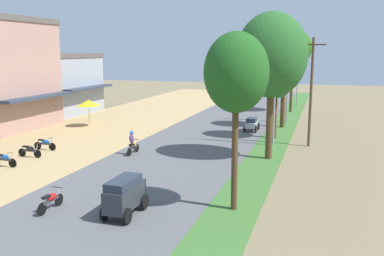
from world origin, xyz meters
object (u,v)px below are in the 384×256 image
object	(u,v)px
parked_motorbike_sixth	(30,150)
car_sedan_silver	(252,123)
streetlamp_far	(298,73)
car_van_charcoal	(125,194)
parked_motorbike_fifth	(4,159)
median_tree_fourth	(285,59)
median_tree_third	(276,74)
median_tree_nearest	(236,74)
utility_pole_near	(311,91)
streetlamp_mid	(288,74)
median_tree_fifth	(293,48)
streetlamp_near	(275,86)
parked_motorbike_seventh	(45,143)
vendor_umbrella	(88,103)
motorbike_ahead_second	(51,200)
median_tree_second	(272,56)
motorbike_ahead_third	(133,143)

from	to	relation	value
parked_motorbike_sixth	car_sedan_silver	world-z (taller)	car_sedan_silver
streetlamp_far	car_van_charcoal	xyz separation A→B (m)	(-4.42, -42.09, -3.29)
parked_motorbike_fifth	median_tree_fourth	bearing A→B (deg)	52.20
median_tree_third	median_tree_fourth	distance (m)	5.44
parked_motorbike_fifth	median_tree_nearest	xyz separation A→B (m)	(15.00, -2.71, 5.60)
median_tree_third	parked_motorbike_sixth	bearing A→B (deg)	-142.33
utility_pole_near	streetlamp_mid	bearing A→B (deg)	104.32
median_tree_fifth	streetlamp_near	world-z (taller)	median_tree_fifth
parked_motorbike_seventh	median_tree_third	distance (m)	18.51
car_sedan_silver	car_van_charcoal	bearing A→B (deg)	-95.07
vendor_umbrella	motorbike_ahead_second	size ratio (longest dim) A/B	1.40
streetlamp_near	car_van_charcoal	size ratio (longest dim) A/B	3.25
median_tree_third	utility_pole_near	world-z (taller)	utility_pole_near
parked_motorbike_seventh	motorbike_ahead_second	xyz separation A→B (m)	(7.66, -9.94, 0.02)
parked_motorbike_fifth	median_tree_fourth	world-z (taller)	median_tree_fourth
streetlamp_mid	streetlamp_far	size ratio (longest dim) A/B	1.14
parked_motorbike_seventh	motorbike_ahead_second	world-z (taller)	motorbike_ahead_second
parked_motorbike_seventh	parked_motorbike_fifth	bearing A→B (deg)	-84.70
parked_motorbike_seventh	car_van_charcoal	xyz separation A→B (m)	(11.08, -9.49, 0.47)
median_tree_nearest	median_tree_second	distance (m)	9.76
median_tree_fourth	motorbike_ahead_second	world-z (taller)	median_tree_fourth
streetlamp_far	motorbike_ahead_second	world-z (taller)	streetlamp_far
streetlamp_far	motorbike_ahead_third	xyz separation A→B (m)	(-8.91, -31.88, -3.46)
vendor_umbrella	median_tree_fourth	world-z (taller)	median_tree_fourth
median_tree_second	streetlamp_far	size ratio (longest dim) A/B	1.30
median_tree_third	utility_pole_near	xyz separation A→B (m)	(2.86, -2.04, -1.09)
car_van_charcoal	median_tree_fourth	bearing A→B (deg)	79.92
vendor_umbrella	utility_pole_near	size ratio (longest dim) A/B	0.31
car_sedan_silver	motorbike_ahead_second	bearing A→B (deg)	-103.71
parked_motorbike_fifth	median_tree_fourth	distance (m)	25.09
parked_motorbike_fifth	parked_motorbike_sixth	xyz separation A→B (m)	(-0.07, 2.47, 0.00)
streetlamp_near	utility_pole_near	size ratio (longest dim) A/B	0.97
median_tree_fifth	vendor_umbrella	bearing A→B (deg)	-137.40
utility_pole_near	motorbike_ahead_third	xyz separation A→B (m)	(-11.49, -6.61, -3.37)
streetlamp_near	parked_motorbike_fifth	bearing A→B (deg)	-143.51
median_tree_fourth	streetlamp_near	size ratio (longest dim) A/B	1.06
vendor_umbrella	streetlamp_mid	size ratio (longest dim) A/B	0.30
streetlamp_near	utility_pole_near	world-z (taller)	utility_pole_near
streetlamp_mid	utility_pole_near	distance (m)	10.47
streetlamp_far	utility_pole_near	world-z (taller)	utility_pole_near
streetlamp_near	car_van_charcoal	world-z (taller)	streetlamp_near
median_tree_second	motorbike_ahead_second	bearing A→B (deg)	-123.03
median_tree_fourth	motorbike_ahead_third	size ratio (longest dim) A/B	4.61
parked_motorbike_fifth	car_van_charcoal	xyz separation A→B (m)	(10.66, -4.91, 0.47)
vendor_umbrella	utility_pole_near	world-z (taller)	utility_pole_near
parked_motorbike_sixth	car_van_charcoal	size ratio (longest dim) A/B	0.75
vendor_umbrella	car_sedan_silver	xyz separation A→B (m)	(15.11, 2.32, -1.57)
median_tree_third	utility_pole_near	distance (m)	3.68
median_tree_nearest	median_tree_fourth	world-z (taller)	median_tree_fourth
median_tree_third	car_sedan_silver	world-z (taller)	median_tree_third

